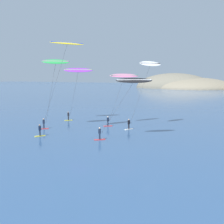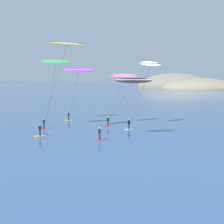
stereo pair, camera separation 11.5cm
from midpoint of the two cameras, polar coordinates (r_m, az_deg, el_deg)
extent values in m
ellipsoid|color=#6B6656|center=(198.99, 12.58, 4.78)|extent=(53.24, 37.37, 20.41)
ellipsoid|color=#7A705B|center=(197.23, 16.42, 4.64)|extent=(52.56, 51.24, 14.57)
cube|color=yellow|center=(41.49, -14.34, -4.73)|extent=(1.07, 1.51, 0.08)
cylinder|color=#192338|center=(41.40, -14.36, -4.13)|extent=(0.22, 0.22, 0.80)
cube|color=#192338|center=(41.27, -14.39, -3.18)|extent=(0.34, 0.39, 0.60)
sphere|color=#9E7051|center=(41.19, -14.41, -2.61)|extent=(0.22, 0.22, 0.22)
cylinder|color=black|center=(41.40, -13.93, -3.30)|extent=(0.49, 0.31, 0.04)
ellipsoid|color=yellow|center=(42.50, -8.97, 13.63)|extent=(3.80, 5.24, 0.58)
cylinder|color=#1432E0|center=(42.51, -8.97, 13.69)|extent=(2.70, 4.45, 0.16)
cylinder|color=#333338|center=(41.46, -11.45, 5.21)|extent=(2.15, 3.64, 12.11)
cube|color=silver|center=(45.21, 3.51, -3.51)|extent=(1.01, 1.53, 0.08)
cylinder|color=black|center=(45.13, 3.51, -2.96)|extent=(0.22, 0.22, 0.80)
cube|color=black|center=(45.01, 3.52, -2.09)|extent=(0.35, 0.39, 0.60)
sphere|color=tan|center=(44.94, 3.53, -1.56)|extent=(0.22, 0.22, 0.22)
cylinder|color=black|center=(45.23, 3.88, -2.20)|extent=(0.49, 0.32, 0.04)
ellipsoid|color=white|center=(47.10, 7.91, 9.69)|extent=(3.32, 4.42, 1.01)
cylinder|color=black|center=(47.10, 7.91, 9.76)|extent=(2.29, 3.68, 0.16)
cylinder|color=#333338|center=(45.89, 5.92, 3.81)|extent=(2.06, 3.43, 9.38)
cube|color=yellow|center=(54.73, -8.74, -1.66)|extent=(1.28, 1.40, 0.08)
cylinder|color=black|center=(54.66, -8.75, -1.21)|extent=(0.22, 0.22, 0.80)
cube|color=black|center=(54.56, -8.76, -0.48)|extent=(0.39, 0.38, 0.60)
sphere|color=#9E7051|center=(54.51, -8.77, -0.04)|extent=(0.22, 0.22, 0.22)
cylinder|color=black|center=(54.62, -8.39, -0.59)|extent=(0.39, 0.44, 0.04)
ellipsoid|color=purple|center=(54.33, -6.74, 8.46)|extent=(5.01, 4.64, 0.99)
cylinder|color=#7ACC42|center=(54.33, -6.74, 8.51)|extent=(4.06, 3.62, 0.16)
cylinder|color=#333338|center=(54.30, -7.57, 3.87)|extent=(1.33, 1.18, 8.47)
cube|color=red|center=(46.96, -13.57, -3.29)|extent=(1.39, 1.29, 0.08)
cylinder|color=#192338|center=(46.89, -13.59, -2.77)|extent=(0.22, 0.22, 0.80)
cube|color=#192338|center=(46.77, -13.62, -1.92)|extent=(0.38, 0.38, 0.60)
sphere|color=tan|center=(46.70, -13.63, -1.41)|extent=(0.22, 0.22, 0.22)
cylinder|color=black|center=(46.82, -13.19, -2.05)|extent=(0.42, 0.41, 0.04)
ellipsoid|color=green|center=(46.50, -11.24, 10.00)|extent=(4.05, 4.13, 0.93)
cylinder|color=#D660B7|center=(46.50, -11.24, 10.07)|extent=(3.04, 3.14, 0.16)
cylinder|color=#333338|center=(46.40, -12.22, 3.90)|extent=(1.32, 1.37, 9.66)
cube|color=red|center=(38.03, -2.45, -5.60)|extent=(1.38, 1.30, 0.08)
cylinder|color=#192338|center=(37.93, -2.45, -4.95)|extent=(0.22, 0.22, 0.80)
cube|color=#192338|center=(37.79, -2.46, -3.92)|extent=(0.39, 0.36, 0.60)
sphere|color=beige|center=(37.71, -2.46, -3.29)|extent=(0.22, 0.22, 0.22)
cylinder|color=black|center=(37.86, -1.93, -4.08)|extent=(0.36, 0.46, 0.04)
ellipsoid|color=black|center=(37.98, 4.60, 6.42)|extent=(4.66, 3.84, 0.81)
cylinder|color=white|center=(37.98, 4.60, 6.49)|extent=(3.95, 3.00, 0.16)
cylinder|color=#333338|center=(37.70, 1.33, 1.10)|extent=(3.53, 2.64, 6.81)
cube|color=red|center=(48.03, -0.76, -2.85)|extent=(1.40, 1.28, 0.08)
cylinder|color=#192338|center=(47.95, -0.76, -2.33)|extent=(0.22, 0.22, 0.80)
cube|color=#192338|center=(47.84, -0.76, -1.50)|extent=(0.35, 0.39, 0.60)
sphere|color=beige|center=(47.78, -0.76, -1.01)|extent=(0.22, 0.22, 0.22)
cylinder|color=black|center=(48.03, -0.39, -1.61)|extent=(0.48, 0.34, 0.04)
ellipsoid|color=pink|center=(48.96, 2.63, 7.40)|extent=(4.09, 5.46, 0.79)
cylinder|color=#14895B|center=(48.96, 2.63, 7.46)|extent=(3.20, 4.74, 0.16)
cylinder|color=#333338|center=(48.33, 1.13, 2.88)|extent=(1.66, 2.50, 7.44)
camera|label=1|loc=(0.06, -89.92, 0.01)|focal=45.00mm
camera|label=2|loc=(0.06, 90.08, -0.01)|focal=45.00mm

